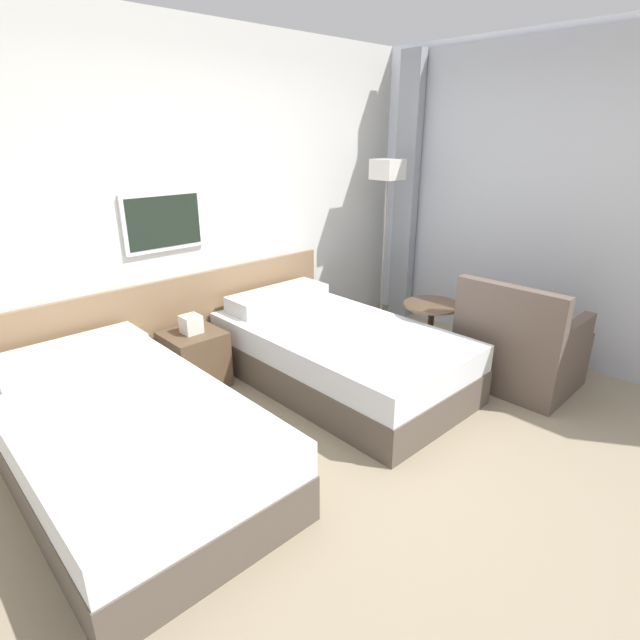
{
  "coord_description": "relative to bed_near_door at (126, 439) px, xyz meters",
  "views": [
    {
      "loc": [
        -2.1,
        -1.65,
        1.92
      ],
      "look_at": [
        0.23,
        0.82,
        0.63
      ],
      "focal_mm": 28.0,
      "sensor_mm": 36.0,
      "label": 1
    }
  ],
  "objects": [
    {
      "name": "wall_headboard",
      "position": [
        1.21,
        1.05,
        1.05
      ],
      "size": [
        10.0,
        0.1,
        2.7
      ],
      "color": "silver",
      "rests_on": "ground_plane"
    },
    {
      "name": "wall_window",
      "position": [
        3.5,
        -1.08,
        1.09
      ],
      "size": [
        0.21,
        4.43,
        2.7
      ],
      "color": "white",
      "rests_on": "ground_plane"
    },
    {
      "name": "ground_plane",
      "position": [
        1.24,
        -0.9,
        -0.25
      ],
      "size": [
        16.0,
        16.0,
        0.0
      ],
      "primitive_type": "plane",
      "color": "gray"
    },
    {
      "name": "floor_lamp",
      "position": [
        2.97,
        0.59,
        1.16
      ],
      "size": [
        0.25,
        0.25,
        1.67
      ],
      "color": "#9E9993",
      "rests_on": "ground_plane"
    },
    {
      "name": "armchair",
      "position": [
        2.76,
        -1.0,
        0.04
      ],
      "size": [
        0.74,
        0.85,
        0.88
      ],
      "rotation": [
        0.0,
        0.0,
        1.6
      ],
      "color": "brown",
      "rests_on": "ground_plane"
    },
    {
      "name": "bed_near_window",
      "position": [
        1.74,
        0.0,
        0.0
      ],
      "size": [
        1.14,
        2.01,
        0.61
      ],
      "color": "brown",
      "rests_on": "ground_plane"
    },
    {
      "name": "bed_near_door",
      "position": [
        0.0,
        0.0,
        0.0
      ],
      "size": [
        1.14,
        2.01,
        0.61
      ],
      "color": "brown",
      "rests_on": "ground_plane"
    },
    {
      "name": "side_table",
      "position": [
        2.5,
        -0.34,
        0.15
      ],
      "size": [
        0.47,
        0.47,
        0.57
      ],
      "color": "brown",
      "rests_on": "ground_plane"
    },
    {
      "name": "nightstand",
      "position": [
        0.87,
        0.74,
        -0.01
      ],
      "size": [
        0.43,
        0.42,
        0.59
      ],
      "color": "brown",
      "rests_on": "ground_plane"
    }
  ]
}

